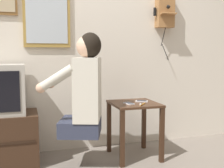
# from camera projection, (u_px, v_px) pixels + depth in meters

# --- Properties ---
(wall_back) EXTENTS (6.80, 0.05, 2.55)m
(wall_back) POSITION_uv_depth(u_px,v_px,m) (76.00, 32.00, 3.01)
(wall_back) COLOR beige
(wall_back) RESTS_ON ground_plane
(side_table) EXTENTS (0.45, 0.48, 0.56)m
(side_table) POSITION_uv_depth(u_px,v_px,m) (134.00, 115.00, 2.83)
(side_table) COLOR #422819
(side_table) RESTS_ON ground_plane
(person) EXTENTS (0.63, 0.54, 0.92)m
(person) POSITION_uv_depth(u_px,v_px,m) (85.00, 88.00, 2.53)
(person) COLOR #2D3347
(person) RESTS_ON ground_plane
(tv_stand) EXTENTS (0.65, 0.44, 0.49)m
(tv_stand) POSITION_uv_depth(u_px,v_px,m) (3.00, 140.00, 2.63)
(tv_stand) COLOR #382316
(tv_stand) RESTS_ON ground_plane
(wall_phone_antique) EXTENTS (0.24, 0.18, 0.81)m
(wall_phone_antique) POSITION_uv_depth(u_px,v_px,m) (165.00, 10.00, 3.20)
(wall_phone_antique) COLOR #9E6B3D
(wall_mirror) EXTENTS (0.47, 0.03, 0.80)m
(wall_mirror) POSITION_uv_depth(u_px,v_px,m) (47.00, 8.00, 2.86)
(wall_mirror) COLOR olive
(cell_phone_held) EXTENTS (0.09, 0.13, 0.01)m
(cell_phone_held) POSITION_uv_depth(u_px,v_px,m) (129.00, 103.00, 2.73)
(cell_phone_held) COLOR silver
(cell_phone_held) RESTS_ON side_table
(cell_phone_spare) EXTENTS (0.14, 0.11, 0.01)m
(cell_phone_spare) POSITION_uv_depth(u_px,v_px,m) (142.00, 101.00, 2.86)
(cell_phone_spare) COLOR silver
(cell_phone_spare) RESTS_ON side_table
(toothbrush) EXTENTS (0.11, 0.13, 0.02)m
(toothbrush) POSITION_uv_depth(u_px,v_px,m) (142.00, 104.00, 2.68)
(toothbrush) COLOR orange
(toothbrush) RESTS_ON side_table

